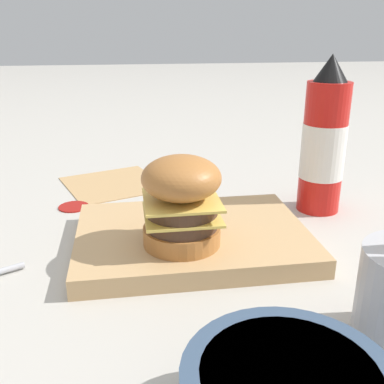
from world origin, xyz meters
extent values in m
plane|color=#B7B2A8|center=(0.00, 0.00, 0.00)|extent=(6.00, 6.00, 0.00)
cube|color=tan|center=(-0.03, 0.07, 0.01)|extent=(0.29, 0.21, 0.02)
cylinder|color=#AD6B33|center=(-0.05, 0.04, 0.03)|extent=(0.09, 0.09, 0.02)
cylinder|color=#4C3323|center=(-0.05, 0.04, 0.05)|extent=(0.08, 0.08, 0.01)
cube|color=#EAC656|center=(-0.05, 0.04, 0.06)|extent=(0.09, 0.09, 0.00)
cylinder|color=#4C3323|center=(-0.05, 0.04, 0.07)|extent=(0.08, 0.08, 0.01)
cube|color=#EAC656|center=(-0.05, 0.04, 0.08)|extent=(0.09, 0.09, 0.00)
ellipsoid|color=#AD6B33|center=(-0.05, 0.04, 0.11)|extent=(0.09, 0.09, 0.05)
cylinder|color=red|center=(0.18, 0.17, 0.10)|extent=(0.06, 0.06, 0.19)
cylinder|color=white|center=(0.18, 0.17, 0.09)|extent=(0.06, 0.06, 0.08)
cone|color=black|center=(0.18, 0.17, 0.21)|extent=(0.05, 0.05, 0.04)
cylinder|color=#CC4C33|center=(-0.01, -0.22, 0.06)|extent=(0.12, 0.12, 0.01)
cylinder|color=#9E140F|center=(-0.19, 0.23, 0.00)|extent=(0.05, 0.05, 0.00)
cube|color=tan|center=(-0.13, 0.33, 0.00)|extent=(0.20, 0.20, 0.00)
camera|label=1|loc=(-0.11, -0.44, 0.27)|focal=42.00mm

